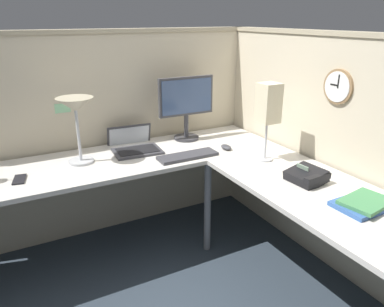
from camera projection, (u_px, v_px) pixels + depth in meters
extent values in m
plane|color=#2D3842|center=(199.00, 266.00, 2.65)|extent=(6.80, 6.80, 0.00)
cube|color=beige|center=(105.00, 137.00, 2.94)|extent=(2.57, 0.10, 1.55)
cube|color=tan|center=(96.00, 31.00, 2.67)|extent=(2.57, 0.12, 0.03)
cube|color=beige|center=(330.00, 155.00, 2.55)|extent=(0.10, 2.37, 1.55)
cube|color=tan|center=(346.00, 34.00, 2.27)|extent=(0.12, 2.37, 0.03)
cube|color=beige|center=(120.00, 160.00, 2.63)|extent=(2.35, 0.66, 0.03)
cube|color=beige|center=(324.00, 195.00, 2.11)|extent=(0.66, 1.49, 0.03)
cylinder|color=slate|center=(207.00, 208.00, 2.73)|extent=(0.05, 0.05, 0.70)
cylinder|color=#38383D|center=(186.00, 138.00, 3.03)|extent=(0.20, 0.20, 0.02)
cylinder|color=#38383D|center=(186.00, 126.00, 2.99)|extent=(0.04, 0.04, 0.20)
cube|color=#38383D|center=(186.00, 96.00, 2.91)|extent=(0.46, 0.03, 0.30)
cube|color=#384C72|center=(187.00, 97.00, 2.90)|extent=(0.42, 0.01, 0.26)
cube|color=#38383D|center=(137.00, 151.00, 2.73)|extent=(0.36, 0.26, 0.02)
cube|color=black|center=(137.00, 150.00, 2.72)|extent=(0.30, 0.20, 0.00)
cube|color=#38383D|center=(129.00, 138.00, 2.91)|extent=(0.34, 0.09, 0.22)
cube|color=silver|center=(129.00, 138.00, 2.90)|extent=(0.31, 0.08, 0.18)
cube|color=#38383D|center=(188.00, 156.00, 2.63)|extent=(0.43, 0.14, 0.02)
ellipsoid|color=#38383D|center=(226.00, 147.00, 2.79)|extent=(0.06, 0.10, 0.03)
cylinder|color=#B7BABF|center=(81.00, 161.00, 2.54)|extent=(0.17, 0.17, 0.02)
cylinder|color=#B7BABF|center=(78.00, 134.00, 2.48)|extent=(0.02, 0.02, 0.38)
cone|color=#B2A88C|center=(75.00, 105.00, 2.41)|extent=(0.24, 0.24, 0.09)
cube|color=black|center=(19.00, 179.00, 2.27)|extent=(0.10, 0.15, 0.01)
cube|color=black|center=(306.00, 176.00, 2.24)|extent=(0.20, 0.21, 0.10)
cube|color=#8CA58C|center=(303.00, 168.00, 2.25)|extent=(0.02, 0.09, 0.04)
cube|color=black|center=(318.00, 178.00, 2.16)|extent=(0.19, 0.05, 0.04)
cube|color=#335999|center=(362.00, 205.00, 1.94)|extent=(0.28, 0.22, 0.02)
cube|color=#3F7F4C|center=(366.00, 201.00, 1.93)|extent=(0.29, 0.23, 0.02)
cylinder|color=#B7BABF|center=(264.00, 159.00, 2.59)|extent=(0.11, 0.11, 0.01)
cylinder|color=#B7BABF|center=(266.00, 141.00, 2.54)|extent=(0.02, 0.02, 0.27)
cube|color=beige|center=(268.00, 103.00, 2.45)|extent=(0.13, 0.13, 0.26)
cylinder|color=olive|center=(339.00, 87.00, 2.32)|extent=(0.03, 0.22, 0.22)
cylinder|color=white|center=(337.00, 87.00, 2.32)|extent=(0.00, 0.19, 0.19)
cube|color=black|center=(334.00, 85.00, 2.33)|extent=(0.00, 0.06, 0.01)
cube|color=black|center=(339.00, 81.00, 2.29)|extent=(0.00, 0.01, 0.08)
cube|color=#8CCC99|center=(63.00, 108.00, 2.67)|extent=(0.11, 0.00, 0.07)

